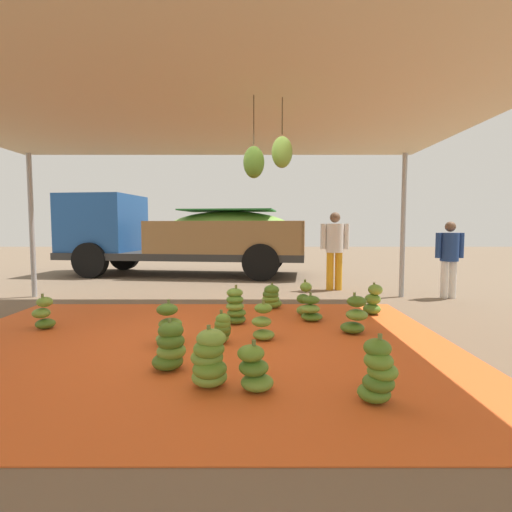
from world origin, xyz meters
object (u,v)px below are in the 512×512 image
object	(u,v)px
banana_bunch_5	(210,360)
banana_bunch_12	(263,323)
banana_bunch_7	(311,309)
banana_bunch_15	(378,373)
banana_bunch_10	(169,326)
banana_bunch_8	(236,307)
banana_bunch_13	(170,348)
banana_bunch_9	(255,369)
worker_1	(450,254)
cargo_truck_main	(178,234)
banana_bunch_6	(272,297)
banana_bunch_11	(44,314)
banana_bunch_14	(355,316)
worker_0	(335,245)
banana_bunch_4	(374,301)
banana_bunch_3	(305,300)
banana_bunch_0	(222,329)

from	to	relation	value
banana_bunch_5	banana_bunch_12	size ratio (longest dim) A/B	1.09
banana_bunch_7	banana_bunch_15	bearing A→B (deg)	-86.77
banana_bunch_7	banana_bunch_10	xyz separation A→B (m)	(-1.91, -1.20, 0.05)
banana_bunch_8	banana_bunch_13	size ratio (longest dim) A/B	1.13
banana_bunch_9	worker_1	bearing A→B (deg)	49.07
banana_bunch_8	banana_bunch_9	size ratio (longest dim) A/B	1.27
banana_bunch_12	cargo_truck_main	distance (m)	7.36
banana_bunch_7	banana_bunch_6	bearing A→B (deg)	121.61
banana_bunch_5	banana_bunch_11	bearing A→B (deg)	141.98
banana_bunch_13	banana_bunch_14	size ratio (longest dim) A/B	0.93
banana_bunch_9	worker_0	world-z (taller)	worker_0
banana_bunch_4	banana_bunch_8	xyz separation A→B (m)	(-2.23, -0.63, 0.02)
banana_bunch_5	banana_bunch_15	size ratio (longest dim) A/B	0.98
banana_bunch_4	banana_bunch_11	bearing A→B (deg)	-169.48
banana_bunch_3	banana_bunch_13	xyz separation A→B (m)	(-1.66, -2.42, -0.03)
banana_bunch_9	banana_bunch_14	bearing A→B (deg)	53.96
banana_bunch_9	worker_1	xyz separation A→B (m)	(3.91, 4.51, 0.71)
banana_bunch_12	banana_bunch_10	bearing A→B (deg)	-169.83
banana_bunch_7	banana_bunch_11	distance (m)	3.87
banana_bunch_10	banana_bunch_13	distance (m)	0.87
banana_bunch_7	banana_bunch_10	world-z (taller)	banana_bunch_10
banana_bunch_4	banana_bunch_10	size ratio (longest dim) A/B	0.96
banana_bunch_13	worker_1	distance (m)	6.26
banana_bunch_13	banana_bunch_4	bearing A→B (deg)	41.71
banana_bunch_4	banana_bunch_9	size ratio (longest dim) A/B	1.16
banana_bunch_6	banana_bunch_15	xyz separation A→B (m)	(0.73, -3.73, 0.05)
worker_0	worker_1	size ratio (longest dim) A/B	1.14
banana_bunch_4	worker_1	xyz separation A→B (m)	(1.97, 1.51, 0.67)
banana_bunch_5	banana_bunch_15	bearing A→B (deg)	-12.80
banana_bunch_9	banana_bunch_12	distance (m)	1.57
banana_bunch_11	banana_bunch_4	bearing A→B (deg)	10.52
banana_bunch_11	worker_0	xyz separation A→B (m)	(4.79, 3.46, 0.82)
cargo_truck_main	worker_1	bearing A→B (deg)	-32.06
banana_bunch_6	banana_bunch_9	size ratio (longest dim) A/B	0.99
banana_bunch_6	worker_0	bearing A→B (deg)	53.74
banana_bunch_4	banana_bunch_15	bearing A→B (deg)	-105.88
banana_bunch_4	worker_0	xyz separation A→B (m)	(-0.14, 2.55, 0.79)
banana_bunch_0	banana_bunch_3	size ratio (longest dim) A/B	0.72
banana_bunch_0	banana_bunch_14	world-z (taller)	banana_bunch_14
banana_bunch_7	banana_bunch_15	world-z (taller)	banana_bunch_15
banana_bunch_4	banana_bunch_13	size ratio (longest dim) A/B	1.03
banana_bunch_10	banana_bunch_14	world-z (taller)	banana_bunch_10
banana_bunch_10	banana_bunch_13	world-z (taller)	banana_bunch_10
banana_bunch_3	cargo_truck_main	world-z (taller)	cargo_truck_main
banana_bunch_8	banana_bunch_14	size ratio (longest dim) A/B	1.05
banana_bunch_3	banana_bunch_11	bearing A→B (deg)	-167.41
worker_1	banana_bunch_0	bearing A→B (deg)	-144.32
banana_bunch_8	banana_bunch_15	xyz separation A→B (m)	(1.31, -2.63, 0.00)
banana_bunch_5	worker_0	distance (m)	5.96
banana_bunch_11	worker_1	size ratio (longest dim) A/B	0.33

